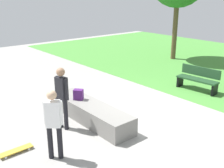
% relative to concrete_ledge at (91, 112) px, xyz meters
% --- Properties ---
extents(ground_plane, '(28.00, 28.00, 0.00)m').
position_rel_concrete_ledge_xyz_m(ground_plane, '(0.60, 1.49, -0.26)').
color(ground_plane, gray).
extents(concrete_ledge, '(3.14, 0.79, 0.53)m').
position_rel_concrete_ledge_xyz_m(concrete_ledge, '(0.00, 0.00, 0.00)').
color(concrete_ledge, gray).
rests_on(concrete_ledge, ground_plane).
extents(backpack_on_ledge, '(0.34, 0.33, 0.32)m').
position_rel_concrete_ledge_xyz_m(backpack_on_ledge, '(-0.53, -0.07, 0.42)').
color(backpack_on_ledge, '#4C1E66').
rests_on(backpack_on_ledge, concrete_ledge).
extents(skater_performing_trick, '(0.36, 0.37, 1.66)m').
position_rel_concrete_ledge_xyz_m(skater_performing_trick, '(1.07, -1.76, 0.70)').
color(skater_performing_trick, black).
rests_on(skater_performing_trick, ground_plane).
extents(skater_watching, '(0.42, 0.26, 1.76)m').
position_rel_concrete_ledge_xyz_m(skater_watching, '(-0.09, -0.87, 0.77)').
color(skater_watching, black).
rests_on(skater_watching, ground_plane).
extents(skateboard_by_ledge, '(0.21, 0.80, 0.08)m').
position_rel_concrete_ledge_xyz_m(skateboard_by_ledge, '(0.28, -2.39, -0.20)').
color(skateboard_by_ledge, gold).
rests_on(skateboard_by_ledge, ground_plane).
extents(park_bench_by_oak, '(1.63, 0.59, 0.91)m').
position_rel_concrete_ledge_xyz_m(park_bench_by_oak, '(0.51, 4.76, 0.22)').
color(park_bench_by_oak, '#1E4223').
rests_on(park_bench_by_oak, ground_plane).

